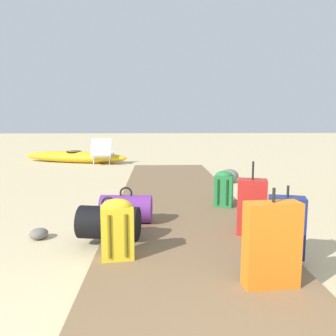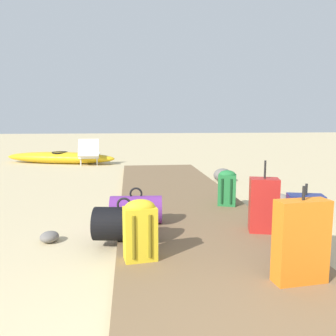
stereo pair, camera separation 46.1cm
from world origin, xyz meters
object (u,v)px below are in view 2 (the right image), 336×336
suitcase_orange (301,241)px  lounge_chair (90,153)px  duffel_bag_purple (136,210)px  kayak (60,158)px  duffel_bag_black (124,224)px  backpack_yellow (140,228)px  backpack_green (227,187)px  suitcase_navy (304,224)px  suitcase_red (264,205)px

suitcase_orange → lounge_chair: bearing=107.0°
duffel_bag_purple → kayak: 7.28m
duffel_bag_black → kayak: size_ratio=0.19×
backpack_yellow → kayak: size_ratio=0.16×
backpack_green → kayak: 7.16m
kayak → duffel_bag_black: bearing=-74.3°
duffel_bag_purple → suitcase_navy: 2.00m
suitcase_red → kayak: (-3.74, 7.41, -0.21)m
suitcase_navy → kayak: bearing=115.6°
suitcase_red → duffel_bag_purple: bearing=161.8°
suitcase_red → suitcase_navy: size_ratio=1.21×
duffel_bag_black → lounge_chair: size_ratio=0.45×
lounge_chair → kayak: (-0.95, 0.21, -0.14)m
suitcase_red → duffel_bag_black: suitcase_red is taller
duffel_bag_black → lounge_chair: 7.42m
duffel_bag_black → suitcase_orange: bearing=-38.9°
backpack_green → lounge_chair: size_ratio=0.35×
suitcase_navy → lounge_chair: 8.41m
duffel_bag_purple → backpack_yellow: bearing=-89.3°
lounge_chair → suitcase_navy: bearing=-69.6°
suitcase_red → suitcase_navy: suitcase_red is taller
suitcase_navy → lounge_chair: lounge_chair is taller
backpack_green → suitcase_red: 1.27m
duffel_bag_purple → suitcase_red: size_ratio=0.79×
backpack_yellow → suitcase_orange: size_ratio=0.73×
backpack_yellow → kayak: 8.40m
duffel_bag_purple → suitcase_red: bearing=-18.2°
backpack_yellow → lounge_chair: lounge_chair is taller
suitcase_navy → lounge_chair: (-2.93, 7.89, -0.05)m
backpack_yellow → suitcase_red: (1.47, 0.67, 0.01)m
suitcase_navy → suitcase_orange: 0.68m
suitcase_red → suitcase_orange: bearing=-98.8°
duffel_bag_purple → suitcase_navy: size_ratio=0.96×
lounge_chair → suitcase_red: bearing=-68.8°
duffel_bag_purple → suitcase_navy: (1.62, -1.17, 0.12)m
suitcase_navy → duffel_bag_black: suitcase_navy is taller
duffel_bag_black → suitcase_red: bearing=4.2°
backpack_yellow → suitcase_orange: suitcase_orange is taller
duffel_bag_purple → backpack_green: backpack_green is taller
suitcase_orange → kayak: 9.38m
suitcase_orange → kayak: bearing=112.2°
backpack_green → suitcase_red: suitcase_red is taller
lounge_chair → backpack_yellow: bearing=-80.5°
suitcase_orange → duffel_bag_black: size_ratio=1.12×
kayak → backpack_yellow: bearing=-74.3°
duffel_bag_purple → backpack_yellow: backpack_yellow is taller
suitcase_red → kayak: 8.30m
duffel_bag_purple → kayak: size_ratio=0.18×
suitcase_orange → lounge_chair: 8.86m
backpack_green → kayak: backpack_green is taller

